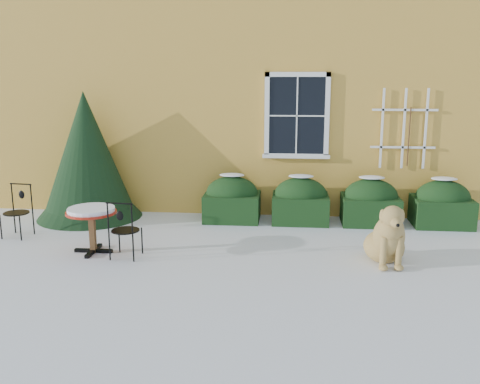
# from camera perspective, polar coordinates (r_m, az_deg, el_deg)

# --- Properties ---
(ground) EXTENTS (80.00, 80.00, 0.00)m
(ground) POSITION_cam_1_polar(r_m,az_deg,el_deg) (7.87, -0.70, -7.99)
(ground) COLOR white
(ground) RESTS_ON ground
(house) EXTENTS (12.40, 8.40, 6.40)m
(house) POSITION_cam_1_polar(r_m,az_deg,el_deg) (14.36, 2.35, 14.31)
(house) COLOR #F2B746
(house) RESTS_ON ground
(hedge_row) EXTENTS (4.95, 0.80, 0.91)m
(hedge_row) POSITION_cam_1_polar(r_m,az_deg,el_deg) (10.19, 10.12, -1.05)
(hedge_row) COLOR black
(hedge_row) RESTS_ON ground
(evergreen_shrub) EXTENTS (2.02, 2.02, 2.44)m
(evergreen_shrub) POSITION_cam_1_polar(r_m,az_deg,el_deg) (10.75, -15.95, 2.52)
(evergreen_shrub) COLOR black
(evergreen_shrub) RESTS_ON ground
(bistro_table) EXTENTS (0.78, 0.78, 0.72)m
(bistro_table) POSITION_cam_1_polar(r_m,az_deg,el_deg) (8.62, -15.57, -2.41)
(bistro_table) COLOR black
(bistro_table) RESTS_ON ground
(patio_chair_near) EXTENTS (0.44, 0.43, 0.90)m
(patio_chair_near) POSITION_cam_1_polar(r_m,az_deg,el_deg) (8.30, -12.23, -3.91)
(patio_chair_near) COLOR black
(patio_chair_near) RESTS_ON ground
(patio_chair_far) EXTENTS (0.45, 0.44, 0.90)m
(patio_chair_far) POSITION_cam_1_polar(r_m,az_deg,el_deg) (9.96, -22.64, -1.86)
(patio_chair_far) COLOR black
(patio_chair_far) RESTS_ON ground
(dog) EXTENTS (0.66, 1.08, 0.96)m
(dog) POSITION_cam_1_polar(r_m,az_deg,el_deg) (8.16, 15.44, -4.84)
(dog) COLOR tan
(dog) RESTS_ON ground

